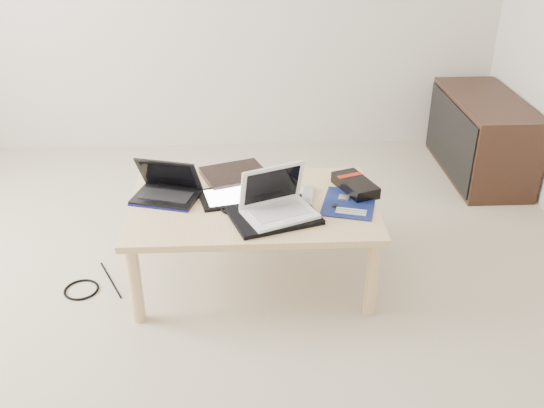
{
  "coord_description": "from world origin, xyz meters",
  "views": [
    {
      "loc": [
        0.29,
        -2.03,
        1.69
      ],
      "look_at": [
        0.41,
        0.37,
        0.39
      ],
      "focal_mm": 40.0,
      "sensor_mm": 36.0,
      "label": 1
    }
  ],
  "objects_px": {
    "media_cabinet": "(480,137)",
    "netbook": "(167,189)",
    "gpu_box": "(355,185)",
    "coffee_table": "(253,212)",
    "white_laptop": "(277,204)"
  },
  "relations": [
    {
      "from": "media_cabinet",
      "to": "netbook",
      "type": "height_order",
      "value": "netbook"
    },
    {
      "from": "gpu_box",
      "to": "netbook",
      "type": "bearing_deg",
      "value": -178.11
    },
    {
      "from": "media_cabinet",
      "to": "netbook",
      "type": "distance_m",
      "value": 2.11
    },
    {
      "from": "netbook",
      "to": "coffee_table",
      "type": "bearing_deg",
      "value": -10.4
    },
    {
      "from": "coffee_table",
      "to": "media_cabinet",
      "type": "xyz_separation_m",
      "value": [
        1.45,
        1.08,
        -0.1
      ]
    },
    {
      "from": "media_cabinet",
      "to": "white_laptop",
      "type": "height_order",
      "value": "white_laptop"
    },
    {
      "from": "netbook",
      "to": "gpu_box",
      "type": "relative_size",
      "value": 1.2
    },
    {
      "from": "coffee_table",
      "to": "media_cabinet",
      "type": "distance_m",
      "value": 1.82
    },
    {
      "from": "white_laptop",
      "to": "gpu_box",
      "type": "relative_size",
      "value": 1.27
    },
    {
      "from": "white_laptop",
      "to": "gpu_box",
      "type": "height_order",
      "value": "white_laptop"
    },
    {
      "from": "coffee_table",
      "to": "netbook",
      "type": "height_order",
      "value": "netbook"
    },
    {
      "from": "netbook",
      "to": "gpu_box",
      "type": "xyz_separation_m",
      "value": [
        0.87,
        0.03,
        -0.01
      ]
    },
    {
      "from": "media_cabinet",
      "to": "gpu_box",
      "type": "height_order",
      "value": "media_cabinet"
    },
    {
      "from": "media_cabinet",
      "to": "gpu_box",
      "type": "relative_size",
      "value": 3.28
    },
    {
      "from": "coffee_table",
      "to": "white_laptop",
      "type": "relative_size",
      "value": 3.16
    }
  ]
}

